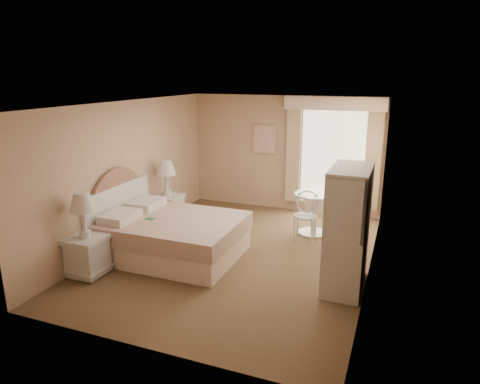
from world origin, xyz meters
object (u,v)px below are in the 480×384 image
at_px(bed, 167,234).
at_px(nightstand_far, 167,202).
at_px(armoire, 347,239).
at_px(cafe_chair, 306,212).
at_px(round_table, 314,207).
at_px(nightstand_near, 86,245).

bearing_deg(bed, nightstand_far, 120.09).
xyz_separation_m(nightstand_far, armoire, (3.65, -1.31, 0.23)).
distance_m(nightstand_far, cafe_chair, 2.73).
distance_m(cafe_chair, armoire, 1.87).
bearing_deg(armoire, cafe_chair, 120.16).
height_order(nightstand_far, armoire, armoire).
bearing_deg(bed, cafe_chair, 37.85).
bearing_deg(bed, armoire, -1.14).
bearing_deg(cafe_chair, round_table, 72.70).
relative_size(nightstand_near, nightstand_far, 0.98).
bearing_deg(nightstand_far, cafe_chair, 6.29).
bearing_deg(bed, nightstand_near, -123.29).
relative_size(bed, nightstand_far, 1.68).
distance_m(round_table, armoire, 2.10).
distance_m(bed, round_table, 2.78).
xyz_separation_m(bed, round_table, (2.07, 1.85, 0.16)).
height_order(nightstand_far, cafe_chair, nightstand_far).
distance_m(bed, armoire, 2.95).
bearing_deg(round_table, bed, -138.29).
xyz_separation_m(bed, armoire, (2.93, -0.06, 0.36)).
relative_size(nightstand_far, round_table, 1.65).
distance_m(bed, nightstand_far, 1.45).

